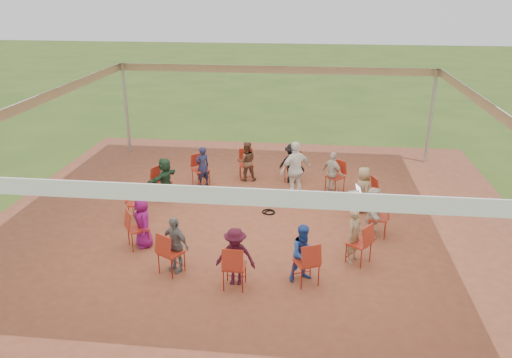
# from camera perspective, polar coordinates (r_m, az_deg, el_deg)

# --- Properties ---
(ground) EXTENTS (80.00, 80.00, 0.00)m
(ground) POSITION_cam_1_polar(r_m,az_deg,el_deg) (12.28, -0.00, -4.83)
(ground) COLOR #344C17
(ground) RESTS_ON ground
(dirt_patch) EXTENTS (13.00, 13.00, 0.00)m
(dirt_patch) POSITION_cam_1_polar(r_m,az_deg,el_deg) (12.27, -0.00, -4.81)
(dirt_patch) COLOR brown
(dirt_patch) RESTS_ON ground
(tent) EXTENTS (10.33, 10.33, 3.00)m
(tent) POSITION_cam_1_polar(r_m,az_deg,el_deg) (11.43, -0.00, 5.90)
(tent) COLOR #B2B2B7
(tent) RESTS_ON ground
(chair_0) EXTENTS (0.55, 0.54, 0.90)m
(chair_0) POSITION_cam_1_polar(r_m,az_deg,el_deg) (12.97, 12.53, -1.70)
(chair_0) COLOR #A02917
(chair_0) RESTS_ON ground
(chair_1) EXTENTS (0.61, 0.61, 0.90)m
(chair_1) POSITION_cam_1_polar(r_m,az_deg,el_deg) (13.98, 9.04, 0.26)
(chair_1) COLOR #A02917
(chair_1) RESTS_ON ground
(chair_2) EXTENTS (0.52, 0.54, 0.90)m
(chair_2) POSITION_cam_1_polar(r_m,az_deg,el_deg) (14.61, 4.23, 1.40)
(chair_2) COLOR #A02917
(chair_2) RESTS_ON ground
(chair_3) EXTENTS (0.50, 0.52, 0.90)m
(chair_3) POSITION_cam_1_polar(r_m,az_deg,el_deg) (14.75, -1.12, 1.66)
(chair_3) COLOR #A02917
(chair_3) RESTS_ON ground
(chair_4) EXTENTS (0.60, 0.61, 0.90)m
(chair_4) POSITION_cam_1_polar(r_m,az_deg,el_deg) (14.40, -6.34, 1.03)
(chair_4) COLOR #A02917
(chair_4) RESTS_ON ground
(chair_5) EXTENTS (0.57, 0.56, 0.90)m
(chair_5) POSITION_cam_1_polar(r_m,az_deg,el_deg) (13.60, -10.70, -0.46)
(chair_5) COLOR #A02917
(chair_5) RESTS_ON ground
(chair_6) EXTENTS (0.48, 0.46, 0.90)m
(chair_6) POSITION_cam_1_polar(r_m,az_deg,el_deg) (12.48, -13.38, -2.73)
(chair_6) COLOR #A02917
(chair_6) RESTS_ON ground
(chair_7) EXTENTS (0.60, 0.59, 0.90)m
(chair_7) POSITION_cam_1_polar(r_m,az_deg,el_deg) (11.23, -13.35, -5.53)
(chair_7) COLOR #A02917
(chair_7) RESTS_ON ground
(chair_8) EXTENTS (0.58, 0.59, 0.90)m
(chair_8) POSITION_cam_1_polar(r_m,az_deg,el_deg) (10.14, -9.68, -8.30)
(chair_8) COLOR #A02917
(chair_8) RESTS_ON ground
(chair_9) EXTENTS (0.43, 0.45, 0.90)m
(chair_9) POSITION_cam_1_polar(r_m,az_deg,el_deg) (9.56, -2.47, -9.95)
(chair_9) COLOR #A02917
(chair_9) RESTS_ON ground
(chair_10) EXTENTS (0.57, 0.58, 0.90)m
(chair_10) POSITION_cam_1_polar(r_m,az_deg,el_deg) (9.72, 5.79, -9.48)
(chair_10) COLOR #A02917
(chair_10) RESTS_ON ground
(chair_11) EXTENTS (0.60, 0.60, 0.90)m
(chair_11) POSITION_cam_1_polar(r_m,az_deg,el_deg) (10.55, 11.68, -7.22)
(chair_11) COLOR #A02917
(chair_11) RESTS_ON ground
(chair_12) EXTENTS (0.50, 0.48, 0.90)m
(chair_12) POSITION_cam_1_polar(r_m,az_deg,el_deg) (11.74, 13.76, -4.33)
(chair_12) COLOR #A02917
(chair_12) RESTS_ON ground
(person_seated_0) EXTENTS (0.49, 0.65, 1.18)m
(person_seated_0) POSITION_cam_1_polar(r_m,az_deg,el_deg) (12.87, 12.10, -1.16)
(person_seated_0) COLOR #917B59
(person_seated_0) RESTS_ON ground
(person_seated_1) EXTENTS (0.74, 0.73, 1.18)m
(person_seated_1) POSITION_cam_1_polar(r_m,az_deg,el_deg) (13.85, 8.75, 0.70)
(person_seated_1) COLOR beige
(person_seated_1) RESTS_ON ground
(person_seated_2) EXTENTS (0.83, 0.56, 1.18)m
(person_seated_2) POSITION_cam_1_polar(r_m,az_deg,el_deg) (14.45, 4.10, 1.78)
(person_seated_2) COLOR black
(person_seated_2) RESTS_ON ground
(person_seated_3) EXTENTS (0.63, 0.44, 1.18)m
(person_seated_3) POSITION_cam_1_polar(r_m,az_deg,el_deg) (14.59, -1.09, 2.03)
(person_seated_3) COLOR brown
(person_seated_3) RESTS_ON ground
(person_seated_4) EXTENTS (0.51, 0.49, 1.18)m
(person_seated_4) POSITION_cam_1_polar(r_m,az_deg,el_deg) (14.25, -6.14, 1.43)
(person_seated_4) COLOR #1C213F
(person_seated_4) RESTS_ON ground
(person_seated_5) EXTENTS (0.79, 1.16, 1.18)m
(person_seated_5) POSITION_cam_1_polar(r_m,az_deg,el_deg) (13.48, -10.34, 0.01)
(person_seated_5) COLOR #22452D
(person_seated_5) RESTS_ON ground
(person_seated_6) EXTENTS (0.58, 0.66, 1.18)m
(person_seated_6) POSITION_cam_1_polar(r_m,az_deg,el_deg) (11.18, -12.82, -4.77)
(person_seated_6) COLOR #7B1267
(person_seated_6) RESTS_ON ground
(person_seated_7) EXTENTS (0.77, 0.64, 1.18)m
(person_seated_7) POSITION_cam_1_polar(r_m,az_deg,el_deg) (10.14, -9.25, -7.34)
(person_seated_7) COLOR slate
(person_seated_7) RESTS_ON ground
(person_seated_8) EXTENTS (0.77, 0.40, 1.18)m
(person_seated_8) POSITION_cam_1_polar(r_m,az_deg,el_deg) (9.59, -2.36, -8.84)
(person_seated_8) COLOR #3A0E1E
(person_seated_8) RESTS_ON ground
(person_seated_9) EXTENTS (0.66, 0.55, 1.18)m
(person_seated_9) POSITION_cam_1_polar(r_m,az_deg,el_deg) (9.74, 5.52, -8.42)
(person_seated_9) COLOR #24459C
(person_seated_9) RESTS_ON ground
(person_seated_10) EXTENTS (0.48, 0.51, 1.18)m
(person_seated_10) POSITION_cam_1_polar(r_m,az_deg,el_deg) (10.53, 11.18, -6.33)
(person_seated_10) COLOR #917B59
(person_seated_10) RESTS_ON ground
(person_seated_11) EXTENTS (0.56, 1.14, 1.18)m
(person_seated_11) POSITION_cam_1_polar(r_m,az_deg,el_deg) (11.68, 13.23, -3.64)
(person_seated_11) COLOR beige
(person_seated_11) RESTS_ON ground
(standing_person) EXTENTS (1.03, 0.91, 1.58)m
(standing_person) POSITION_cam_1_polar(r_m,az_deg,el_deg) (13.36, 4.54, 1.04)
(standing_person) COLOR white
(standing_person) RESTS_ON ground
(cable_coil) EXTENTS (0.35, 0.35, 0.03)m
(cable_coil) POSITION_cam_1_polar(r_m,az_deg,el_deg) (12.70, 1.50, -3.81)
(cable_coil) COLOR black
(cable_coil) RESTS_ON ground
(laptop) EXTENTS (0.35, 0.39, 0.22)m
(laptop) POSITION_cam_1_polar(r_m,az_deg,el_deg) (12.82, 11.43, -1.35)
(laptop) COLOR #B7B7BC
(laptop) RESTS_ON ground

